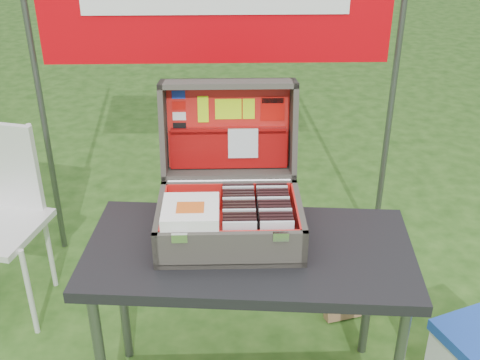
{
  "coord_description": "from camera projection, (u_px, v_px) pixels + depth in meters",
  "views": [
    {
      "loc": [
        0.04,
        -1.64,
        1.87
      ],
      "look_at": [
        0.08,
        0.1,
        0.93
      ],
      "focal_mm": 45.0,
      "sensor_mm": 36.0,
      "label": 1
    }
  ],
  "objects": [
    {
      "name": "table",
      "position": [
        248.0,
        325.0,
        2.22
      ],
      "size": [
        1.16,
        0.65,
        0.7
      ],
      "primitive_type": null,
      "rotation": [
        0.0,
        0.0,
        -0.08
      ],
      "color": "black",
      "rests_on": "ground"
    },
    {
      "name": "table_top",
      "position": [
        249.0,
        252.0,
        2.06
      ],
      "size": [
        1.16,
        0.65,
        0.04
      ],
      "primitive_type": "cube",
      "rotation": [
        0.0,
        0.0,
        -0.08
      ],
      "color": "black",
      "rests_on": "ground"
    },
    {
      "name": "table_leg_bl",
      "position": [
        122.0,
        294.0,
        2.41
      ],
      "size": [
        0.04,
        0.04,
        0.66
      ],
      "primitive_type": "cylinder",
      "color": "#59595B",
      "rests_on": "ground"
    },
    {
      "name": "table_leg_br",
      "position": [
        369.0,
        290.0,
        2.43
      ],
      "size": [
        0.04,
        0.04,
        0.66
      ],
      "primitive_type": "cylinder",
      "color": "#59595B",
      "rests_on": "ground"
    },
    {
      "name": "suitcase",
      "position": [
        229.0,
        171.0,
        2.04
      ],
      "size": [
        0.5,
        0.51,
        0.47
      ],
      "primitive_type": null,
      "color": "#3F3B33",
      "rests_on": "table"
    },
    {
      "name": "suitcase_base_bottom",
      "position": [
        230.0,
        236.0,
        2.09
      ],
      "size": [
        0.5,
        0.35,
        0.02
      ],
      "primitive_type": "cube",
      "color": "#3F3B33",
      "rests_on": "table_top"
    },
    {
      "name": "suitcase_base_wall_front",
      "position": [
        230.0,
        250.0,
        1.92
      ],
      "size": [
        0.5,
        0.02,
        0.13
      ],
      "primitive_type": "cube",
      "color": "#3F3B33",
      "rests_on": "table_top"
    },
    {
      "name": "suitcase_base_wall_back",
      "position": [
        229.0,
        198.0,
        2.21
      ],
      "size": [
        0.5,
        0.02,
        0.13
      ],
      "primitive_type": "cube",
      "color": "#3F3B33",
      "rests_on": "table_top"
    },
    {
      "name": "suitcase_base_wall_left",
      "position": [
        161.0,
        223.0,
        2.06
      ],
      "size": [
        0.02,
        0.35,
        0.13
      ],
      "primitive_type": "cube",
      "color": "#3F3B33",
      "rests_on": "table_top"
    },
    {
      "name": "suitcase_base_wall_right",
      "position": [
        299.0,
        221.0,
        2.07
      ],
      "size": [
        0.02,
        0.35,
        0.13
      ],
      "primitive_type": "cube",
      "color": "#3F3B33",
      "rests_on": "table_top"
    },
    {
      "name": "suitcase_liner_floor",
      "position": [
        230.0,
        233.0,
        2.09
      ],
      "size": [
        0.46,
        0.32,
        0.01
      ],
      "primitive_type": "cube",
      "color": "red",
      "rests_on": "suitcase_base_bottom"
    },
    {
      "name": "suitcase_latch_left",
      "position": [
        179.0,
        238.0,
        1.88
      ],
      "size": [
        0.05,
        0.01,
        0.03
      ],
      "primitive_type": "cube",
      "color": "silver",
      "rests_on": "suitcase_base_wall_front"
    },
    {
      "name": "suitcase_latch_right",
      "position": [
        281.0,
        237.0,
        1.89
      ],
      "size": [
        0.05,
        0.01,
        0.03
      ],
      "primitive_type": "cube",
      "color": "silver",
      "rests_on": "suitcase_base_wall_front"
    },
    {
      "name": "suitcase_hinge",
      "position": [
        229.0,
        181.0,
        2.19
      ],
      "size": [
        0.45,
        0.02,
        0.02
      ],
      "primitive_type": "cylinder",
      "rotation": [
        0.0,
        1.57,
        0.0
      ],
      "color": "silver",
      "rests_on": "suitcase_base_wall_back"
    },
    {
      "name": "suitcase_lid_back",
      "position": [
        228.0,
        126.0,
        2.25
      ],
      "size": [
        0.5,
        0.08,
        0.35
      ],
      "primitive_type": "cube",
      "rotation": [
        -1.74,
        0.0,
        0.0
      ],
      "color": "#3F3B33",
      "rests_on": "suitcase_base_wall_back"
    },
    {
      "name": "suitcase_lid_rim_far",
      "position": [
        228.0,
        84.0,
        2.15
      ],
      "size": [
        0.5,
        0.13,
        0.04
      ],
      "primitive_type": "cube",
      "rotation": [
        -1.74,
        0.0,
        0.0
      ],
      "color": "#3F3B33",
      "rests_on": "suitcase_lid_back"
    },
    {
      "name": "suitcase_lid_rim_near",
      "position": [
        229.0,
        173.0,
        2.25
      ],
      "size": [
        0.5,
        0.13,
        0.04
      ],
      "primitive_type": "cube",
      "rotation": [
        -1.74,
        0.0,
        0.0
      ],
      "color": "#3F3B33",
      "rests_on": "suitcase_lid_back"
    },
    {
      "name": "suitcase_lid_rim_left",
      "position": [
        163.0,
        130.0,
        2.19
      ],
      "size": [
        0.02,
        0.19,
        0.37
      ],
      "primitive_type": "cube",
      "rotation": [
        -1.74,
        0.0,
        0.0
      ],
      "color": "#3F3B33",
      "rests_on": "suitcase_lid_back"
    },
    {
      "name": "suitcase_lid_rim_right",
      "position": [
        293.0,
        129.0,
        2.2
      ],
      "size": [
        0.02,
        0.19,
        0.37
      ],
      "primitive_type": "cube",
      "rotation": [
        -1.74,
        0.0,
        0.0
      ],
      "color": "#3F3B33",
      "rests_on": "suitcase_lid_back"
    },
    {
      "name": "suitcase_lid_liner",
      "position": [
        228.0,
        127.0,
        2.24
      ],
      "size": [
        0.45,
        0.06,
        0.31
      ],
      "primitive_type": "cube",
      "rotation": [
        -1.74,
        0.0,
        0.0
      ],
      "color": "red",
      "rests_on": "suitcase_lid_back"
    },
    {
      "name": "suitcase_liner_wall_front",
      "position": [
        230.0,
        246.0,
        1.93
      ],
      "size": [
        0.46,
        0.01,
        0.11
      ],
      "primitive_type": "cube",
      "color": "red",
      "rests_on": "suitcase_base_bottom"
    },
    {
      "name": "suitcase_liner_wall_back",
      "position": [
        229.0,
        197.0,
        2.2
      ],
      "size": [
        0.46,
        0.01,
        0.11
      ],
      "primitive_type": "cube",
      "color": "red",
      "rests_on": "suitcase_base_bottom"
    },
    {
      "name": "suitcase_liner_wall_left",
      "position": [
        164.0,
        221.0,
        2.06
      ],
      "size": [
        0.01,
        0.32,
        0.11
      ],
      "primitive_type": "cube",
      "color": "red",
      "rests_on": "suitcase_base_bottom"
    },
    {
      "name": "suitcase_liner_wall_right",
      "position": [
        295.0,
        219.0,
        2.07
      ],
      "size": [
        0.01,
        0.32,
        0.11
      ],
      "primitive_type": "cube",
      "color": "red",
      "rests_on": "suitcase_base_bottom"
    },
    {
      "name": "suitcase_lid_pocket",
      "position": [
        229.0,
        149.0,
        2.25
      ],
      "size": [
        0.44,
        0.06,
        0.15
      ],
      "primitive_type": "cube",
      "rotation": [
        -1.74,
        0.0,
        0.0
      ],
      "color": "maroon",
      "rests_on": "suitcase_lid_liner"
    },
    {
      "name": "suitcase_pocket_edge",
      "position": [
        229.0,
        131.0,
        2.22
      ],
      "size": [
        0.43,
        0.02,
        0.02
      ],
      "primitive_type": "cube",
      "rotation": [
        -1.74,
        0.0,
        0.0
      ],
      "color": "maroon",
      "rests_on": "suitcase_lid_pocket"
    },
    {
      "name": "suitcase_pocket_cd",
      "position": [
        243.0,
        143.0,
        2.22
      ],
      "size": [
        0.11,
        0.03,
        0.11
      ],
      "primitive_type": "cube",
      "rotation": [
        -1.74,
        0.0,
        0.0
      ],
      "color": "silver",
      "rests_on": "suitcase_lid_pocket"
    },
    {
      "name": "lid_sticker_cc_a",
      "position": [
        178.0,
        95.0,
        2.19
      ],
      "size": [
        0.05,
        0.01,
        0.03
      ],
      "primitive_type": "cube",
      "rotation": [
        -1.74,
        0.0,
        0.0
      ],
      "color": "#1933B2",
      "rests_on": "suitcase_lid_liner"
    },
    {
      "name": "lid_sticker_cc_b",
      "position": [
        179.0,
        105.0,
        2.2
      ],
      "size": [
        0.05,
        0.01,
        0.03
      ],
      "primitive_type": "cube",
      "rotation": [
        -1.74,
        0.0,
        0.0
      ],
      "color": "#BC0C06",
      "rests_on": "suitcase_lid_liner"
    },
    {
      "name": "lid_sticker_cc_c",
      "position": [
        179.0,
        116.0,
        2.22
      ],
      "size": [
        0.05,
        0.01,
        0.03
      ],
      "primitive_type": "cube",
      "rotation": [
        -1.74,
        0.0,
        0.0
      ],
      "color": "white",
      "rests_on": "suitcase_lid_liner"
    },
    {
      "name": "lid_sticker_cc_d",
      "position": [
        180.0,
        127.0,
        2.23
      ],
      "size": [
        0.05,
        0.01,
        0.03
      ],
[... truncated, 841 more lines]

